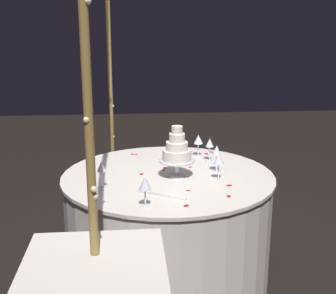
# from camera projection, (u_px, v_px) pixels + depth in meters

# --- Properties ---
(ground_plane) EXTENTS (12.00, 12.00, 0.00)m
(ground_plane) POSITION_uv_depth(u_px,v_px,m) (168.00, 284.00, 3.03)
(ground_plane) COLOR black
(decorative_arch) EXTENTS (2.12, 0.05, 2.48)m
(decorative_arch) POSITION_uv_depth(u_px,v_px,m) (101.00, 40.00, 2.58)
(decorative_arch) COLOR olive
(decorative_arch) RESTS_ON ground
(main_table) EXTENTS (1.33, 1.33, 0.78)m
(main_table) POSITION_uv_depth(u_px,v_px,m) (168.00, 231.00, 2.93)
(main_table) COLOR silver
(main_table) RESTS_ON ground
(tiered_cake) EXTENTS (0.22, 0.22, 0.32)m
(tiered_cake) POSITION_uv_depth(u_px,v_px,m) (177.00, 151.00, 2.74)
(tiered_cake) COLOR silver
(tiered_cake) RESTS_ON main_table
(wine_glass_0) EXTENTS (0.06, 0.06, 0.16)m
(wine_glass_0) POSITION_uv_depth(u_px,v_px,m) (219.00, 160.00, 2.70)
(wine_glass_0) COLOR silver
(wine_glass_0) RESTS_ON main_table
(wine_glass_1) EXTENTS (0.07, 0.07, 0.16)m
(wine_glass_1) POSITION_uv_depth(u_px,v_px,m) (198.00, 140.00, 3.19)
(wine_glass_1) COLOR silver
(wine_glass_1) RESTS_ON main_table
(wine_glass_2) EXTENTS (0.06, 0.06, 0.17)m
(wine_glass_2) POSITION_uv_depth(u_px,v_px,m) (217.00, 152.00, 2.84)
(wine_glass_2) COLOR silver
(wine_glass_2) RESTS_ON main_table
(wine_glass_3) EXTENTS (0.06, 0.06, 0.16)m
(wine_glass_3) POSITION_uv_depth(u_px,v_px,m) (102.00, 169.00, 2.56)
(wine_glass_3) COLOR silver
(wine_glass_3) RESTS_ON main_table
(wine_glass_4) EXTENTS (0.07, 0.07, 0.16)m
(wine_glass_4) POSITION_uv_depth(u_px,v_px,m) (145.00, 184.00, 2.29)
(wine_glass_4) COLOR silver
(wine_glass_4) RESTS_ON main_table
(wine_glass_5) EXTENTS (0.06, 0.06, 0.16)m
(wine_glass_5) POSITION_uv_depth(u_px,v_px,m) (210.00, 144.00, 3.08)
(wine_glass_5) COLOR silver
(wine_glass_5) RESTS_ON main_table
(cake_knife) EXTENTS (0.17, 0.26, 0.01)m
(cake_knife) POSITION_uv_depth(u_px,v_px,m) (165.00, 196.00, 2.46)
(cake_knife) COLOR silver
(cake_knife) RESTS_ON main_table
(rose_petal_0) EXTENTS (0.03, 0.04, 0.00)m
(rose_petal_0) POSITION_uv_depth(u_px,v_px,m) (229.00, 185.00, 2.63)
(rose_petal_0) COLOR red
(rose_petal_0) RESTS_ON main_table
(rose_petal_1) EXTENTS (0.03, 0.02, 0.00)m
(rose_petal_1) POSITION_uv_depth(u_px,v_px,m) (146.00, 181.00, 2.70)
(rose_petal_1) COLOR red
(rose_petal_1) RESTS_ON main_table
(rose_petal_2) EXTENTS (0.03, 0.03, 0.00)m
(rose_petal_2) POSITION_uv_depth(u_px,v_px,m) (163.00, 170.00, 2.90)
(rose_petal_2) COLOR red
(rose_petal_2) RESTS_ON main_table
(rose_petal_3) EXTENTS (0.04, 0.03, 0.00)m
(rose_petal_3) POSITION_uv_depth(u_px,v_px,m) (206.00, 154.00, 3.27)
(rose_petal_3) COLOR red
(rose_petal_3) RESTS_ON main_table
(rose_petal_4) EXTENTS (0.02, 0.03, 0.00)m
(rose_petal_4) POSITION_uv_depth(u_px,v_px,m) (136.00, 155.00, 3.25)
(rose_petal_4) COLOR red
(rose_petal_4) RESTS_ON main_table
(rose_petal_5) EXTENTS (0.04, 0.04, 0.00)m
(rose_petal_5) POSITION_uv_depth(u_px,v_px,m) (142.00, 174.00, 2.82)
(rose_petal_5) COLOR red
(rose_petal_5) RESTS_ON main_table
(rose_petal_6) EXTENTS (0.03, 0.04, 0.00)m
(rose_petal_6) POSITION_uv_depth(u_px,v_px,m) (212.00, 152.00, 3.31)
(rose_petal_6) COLOR red
(rose_petal_6) RESTS_ON main_table
(rose_petal_7) EXTENTS (0.02, 0.03, 0.00)m
(rose_petal_7) POSITION_uv_depth(u_px,v_px,m) (190.00, 167.00, 2.96)
(rose_petal_7) COLOR red
(rose_petal_7) RESTS_ON main_table
(rose_petal_8) EXTENTS (0.04, 0.03, 0.00)m
(rose_petal_8) POSITION_uv_depth(u_px,v_px,m) (229.00, 196.00, 2.46)
(rose_petal_8) COLOR red
(rose_petal_8) RESTS_ON main_table
(rose_petal_9) EXTENTS (0.04, 0.04, 0.00)m
(rose_petal_9) POSITION_uv_depth(u_px,v_px,m) (133.00, 154.00, 3.26)
(rose_petal_9) COLOR red
(rose_petal_9) RESTS_ON main_table
(rose_petal_10) EXTENTS (0.03, 0.03, 0.00)m
(rose_petal_10) POSITION_uv_depth(u_px,v_px,m) (165.00, 168.00, 2.95)
(rose_petal_10) COLOR red
(rose_petal_10) RESTS_ON main_table
(rose_petal_11) EXTENTS (0.04, 0.04, 0.00)m
(rose_petal_11) POSITION_uv_depth(u_px,v_px,m) (186.00, 206.00, 2.33)
(rose_petal_11) COLOR red
(rose_petal_11) RESTS_ON main_table
(rose_petal_12) EXTENTS (0.02, 0.03, 0.00)m
(rose_petal_12) POSITION_uv_depth(u_px,v_px,m) (188.00, 190.00, 2.54)
(rose_petal_12) COLOR red
(rose_petal_12) RESTS_ON main_table
(rose_petal_13) EXTENTS (0.04, 0.03, 0.00)m
(rose_petal_13) POSITION_uv_depth(u_px,v_px,m) (161.00, 159.00, 3.13)
(rose_petal_13) COLOR red
(rose_petal_13) RESTS_ON main_table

